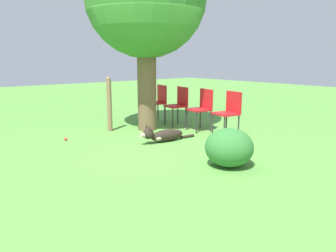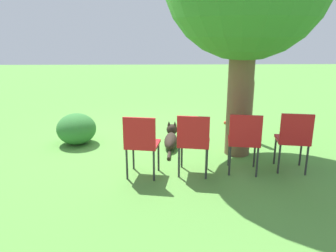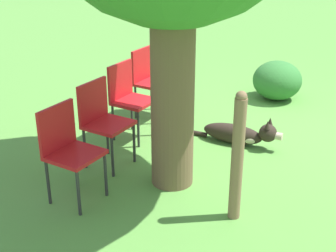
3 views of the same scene
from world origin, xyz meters
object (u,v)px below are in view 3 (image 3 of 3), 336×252
(red_chair_1, at_px, (129,95))
(red_chair_3, at_px, (68,146))
(red_chair_0, at_px, (149,77))
(red_chair_2, at_px, (102,117))
(fence_post, at_px, (237,157))
(dog, at_px, (240,134))

(red_chair_1, distance_m, red_chair_3, 1.45)
(red_chair_0, height_order, red_chair_2, same)
(fence_post, xyz_separation_m, red_chair_0, (1.63, -1.94, -0.06))
(fence_post, xyz_separation_m, red_chair_1, (1.59, -1.22, -0.06))
(red_chair_0, xyz_separation_m, red_chair_2, (-0.09, 1.45, 0.00))
(fence_post, distance_m, red_chair_3, 1.52)
(fence_post, distance_m, red_chair_2, 1.62)
(red_chair_0, xyz_separation_m, red_chair_1, (-0.04, 0.72, 0.00))
(dog, height_order, red_chair_2, red_chair_2)
(dog, xyz_separation_m, red_chair_1, (1.30, 0.27, 0.40))
(red_chair_1, bearing_deg, fence_post, -27.39)
(dog, height_order, red_chair_0, red_chair_0)
(red_chair_0, xyz_separation_m, red_chair_3, (-0.13, 2.17, 0.00))
(red_chair_1, relative_size, red_chair_2, 1.00)
(red_chair_0, distance_m, red_chair_2, 1.45)
(dog, bearing_deg, red_chair_3, -120.12)
(dog, bearing_deg, red_chair_1, -163.29)
(red_chair_2, distance_m, red_chair_3, 0.73)
(fence_post, xyz_separation_m, red_chair_2, (1.54, -0.49, -0.06))
(fence_post, bearing_deg, red_chair_3, 8.87)
(red_chair_1, bearing_deg, red_chair_3, -76.47)
(red_chair_0, relative_size, red_chair_1, 1.00)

